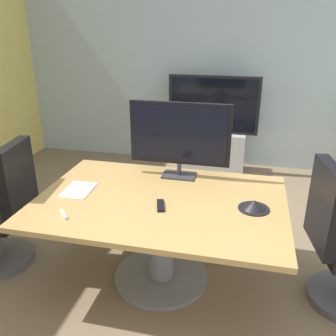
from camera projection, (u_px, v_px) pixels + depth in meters
name	position (u px, v px, depth m)	size (l,w,h in m)	color
ground_plane	(163.00, 297.00, 2.75)	(6.99, 6.99, 0.00)	#7A664C
wall_back_glass_partition	(215.00, 59.00, 4.89)	(5.62, 0.10, 2.95)	#9EB2B7
conference_table	(161.00, 220.00, 2.76)	(1.85, 1.26, 0.72)	#B2894C
office_chair_left	(3.00, 216.00, 2.98)	(0.62, 0.60, 1.09)	#4C4C51
tv_monitor	(180.00, 136.00, 2.96)	(0.84, 0.18, 0.64)	#333338
wall_display_unit	(212.00, 140.00, 4.95)	(1.20, 0.36, 1.31)	#B7BABC
conference_phone	(254.00, 205.00, 2.53)	(0.22, 0.22, 0.07)	black
remote_control	(160.00, 205.00, 2.57)	(0.05, 0.17, 0.02)	black
whiteboard_marker	(64.00, 214.00, 2.46)	(0.13, 0.02, 0.02)	silver
paper_notepad	(78.00, 190.00, 2.82)	(0.21, 0.30, 0.01)	white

